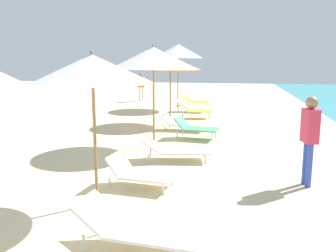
# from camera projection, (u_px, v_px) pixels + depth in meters

# --- Properties ---
(umbrella_fourth) EXTENTS (1.84, 1.84, 2.44)m
(umbrella_fourth) POSITION_uv_depth(u_px,v_px,m) (92.00, 69.00, 5.54)
(umbrella_fourth) COLOR olive
(umbrella_fourth) RESTS_ON ground
(lounger_fourth_shoreside) EXTENTS (1.27, 0.80, 0.59)m
(lounger_fourth_shoreside) POSITION_uv_depth(u_px,v_px,m) (140.00, 172.00, 6.69)
(lounger_fourth_shoreside) COLOR white
(lounger_fourth_shoreside) RESTS_ON ground
(lounger_fourth_inland) EXTENTS (1.65, 0.81, 0.60)m
(lounger_fourth_inland) POSITION_uv_depth(u_px,v_px,m) (138.00, 227.00, 4.48)
(lounger_fourth_inland) COLOR white
(lounger_fourth_inland) RESTS_ON ground
(umbrella_fifth) EXTENTS (2.22, 2.22, 2.66)m
(umbrella_fifth) POSITION_uv_depth(u_px,v_px,m) (153.00, 58.00, 9.32)
(umbrella_fifth) COLOR olive
(umbrella_fifth) RESTS_ON ground
(lounger_fifth_shoreside) EXTENTS (1.31, 0.83, 0.63)m
(lounger_fifth_shoreside) POSITION_uv_depth(u_px,v_px,m) (195.00, 127.00, 10.65)
(lounger_fifth_shoreside) COLOR #4CA572
(lounger_fifth_shoreside) RESTS_ON ground
(lounger_fifth_inland) EXTENTS (1.61, 0.83, 0.53)m
(lounger_fifth_inland) POSITION_uv_depth(u_px,v_px,m) (175.00, 149.00, 8.43)
(lounger_fifth_inland) COLOR white
(lounger_fifth_inland) RESTS_ON ground
(umbrella_sixth) EXTENTS (2.18, 2.18, 2.38)m
(umbrella_sixth) POSITION_uv_depth(u_px,v_px,m) (170.00, 64.00, 12.85)
(umbrella_sixth) COLOR olive
(umbrella_sixth) RESTS_ON ground
(lounger_sixth_shoreside) EXTENTS (1.29, 0.77, 0.64)m
(lounger_sixth_shoreside) POSITION_uv_depth(u_px,v_px,m) (195.00, 110.00, 14.26)
(lounger_sixth_shoreside) COLOR yellow
(lounger_sixth_shoreside) RESTS_ON ground
(lounger_sixth_inland) EXTENTS (1.53, 0.82, 0.47)m
(lounger_sixth_inland) POSITION_uv_depth(u_px,v_px,m) (183.00, 123.00, 11.88)
(lounger_sixth_inland) COLOR white
(lounger_sixth_inland) RESTS_ON ground
(umbrella_farthest) EXTENTS (2.26, 2.26, 2.99)m
(umbrella_farthest) POSITION_uv_depth(u_px,v_px,m) (178.00, 51.00, 16.64)
(umbrella_farthest) COLOR olive
(umbrella_farthest) RESTS_ON ground
(lounger_farthest_shoreside) EXTENTS (1.37, 0.84, 0.49)m
(lounger_farthest_shoreside) POSITION_uv_depth(u_px,v_px,m) (196.00, 101.00, 18.04)
(lounger_farthest_shoreside) COLOR yellow
(lounger_farthest_shoreside) RESTS_ON ground
(lounger_farthest_inland) EXTENTS (1.34, 0.79, 0.54)m
(lounger_farthest_inland) POSITION_uv_depth(u_px,v_px,m) (190.00, 106.00, 15.91)
(lounger_farthest_inland) COLOR white
(lounger_farthest_inland) RESTS_ON ground
(person_walking_mid) EXTENTS (0.28, 0.39, 1.66)m
(person_walking_mid) POSITION_uv_depth(u_px,v_px,m) (310.00, 132.00, 6.62)
(person_walking_mid) COLOR #334CB2
(person_walking_mid) RESTS_ON ground
(person_walking_far) EXTENTS (0.37, 0.23, 1.52)m
(person_walking_far) POSITION_uv_depth(u_px,v_px,m) (141.00, 84.00, 19.84)
(person_walking_far) COLOR silver
(person_walking_far) RESTS_ON ground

